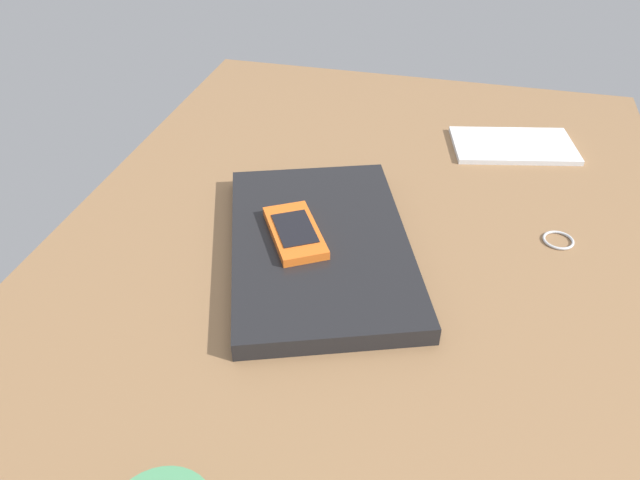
# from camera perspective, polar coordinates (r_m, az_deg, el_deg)

# --- Properties ---
(desk_surface) EXTENTS (1.20, 0.80, 0.03)m
(desk_surface) POSITION_cam_1_polar(r_m,az_deg,el_deg) (0.76, 3.46, -3.19)
(desk_surface) COLOR olive
(desk_surface) RESTS_ON ground
(laptop_closed) EXTENTS (0.39, 0.32, 0.02)m
(laptop_closed) POSITION_cam_1_polar(r_m,az_deg,el_deg) (0.76, 0.00, -0.51)
(laptop_closed) COLOR black
(laptop_closed) RESTS_ON desk_surface
(cell_phone_on_laptop) EXTENTS (0.13, 0.10, 0.01)m
(cell_phone_on_laptop) POSITION_cam_1_polar(r_m,az_deg,el_deg) (0.75, -2.34, 0.73)
(cell_phone_on_laptop) COLOR orange
(cell_phone_on_laptop) RESTS_ON laptop_closed
(key_ring) EXTENTS (0.04, 0.04, 0.00)m
(key_ring) POSITION_cam_1_polar(r_m,az_deg,el_deg) (0.84, 21.17, -0.02)
(key_ring) COLOR silver
(key_ring) RESTS_ON desk_surface
(notepad) EXTENTS (0.15, 0.21, 0.01)m
(notepad) POSITION_cam_1_polar(r_m,az_deg,el_deg) (1.04, 17.44, 8.34)
(notepad) COLOR white
(notepad) RESTS_ON desk_surface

